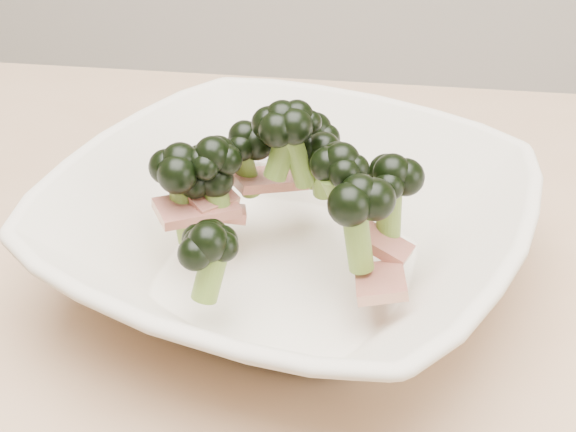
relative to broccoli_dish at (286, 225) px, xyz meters
name	(u,v)px	position (x,y,z in m)	size (l,w,h in m)	color
broccoli_dish	(286,225)	(0.00, 0.00, 0.00)	(0.39, 0.39, 0.13)	beige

